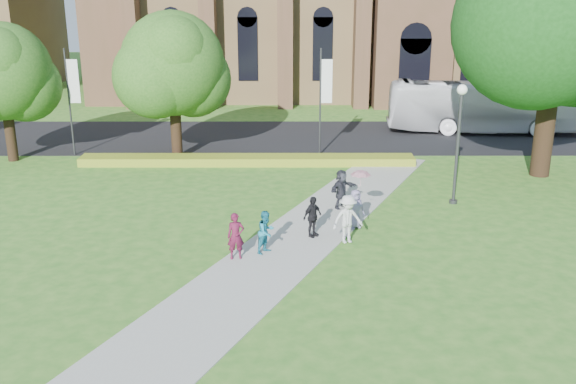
{
  "coord_description": "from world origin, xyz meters",
  "views": [
    {
      "loc": [
        0.16,
        -20.4,
        8.97
      ],
      "look_at": [
        0.19,
        3.06,
        1.6
      ],
      "focal_mm": 40.0,
      "sensor_mm": 36.0,
      "label": 1
    }
  ],
  "objects_px": {
    "tour_coach": "(483,106)",
    "streetlamp": "(459,130)",
    "large_tree": "(560,4)",
    "pedestrian_0": "(236,236)"
  },
  "relations": [
    {
      "from": "streetlamp",
      "to": "tour_coach",
      "type": "distance_m",
      "value": 15.97
    },
    {
      "from": "tour_coach",
      "to": "large_tree",
      "type": "bearing_deg",
      "value": -175.59
    },
    {
      "from": "tour_coach",
      "to": "pedestrian_0",
      "type": "relative_size",
      "value": 7.52
    },
    {
      "from": "tour_coach",
      "to": "streetlamp",
      "type": "bearing_deg",
      "value": 164.26
    },
    {
      "from": "streetlamp",
      "to": "pedestrian_0",
      "type": "xyz_separation_m",
      "value": [
        -9.13,
        -6.2,
        -2.43
      ]
    },
    {
      "from": "streetlamp",
      "to": "large_tree",
      "type": "height_order",
      "value": "large_tree"
    },
    {
      "from": "streetlamp",
      "to": "tour_coach",
      "type": "xyz_separation_m",
      "value": [
        5.55,
        14.9,
        -1.55
      ]
    },
    {
      "from": "pedestrian_0",
      "to": "large_tree",
      "type": "bearing_deg",
      "value": 25.66
    },
    {
      "from": "streetlamp",
      "to": "tour_coach",
      "type": "relative_size",
      "value": 0.42
    },
    {
      "from": "large_tree",
      "to": "tour_coach",
      "type": "bearing_deg",
      "value": 89.71
    }
  ]
}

